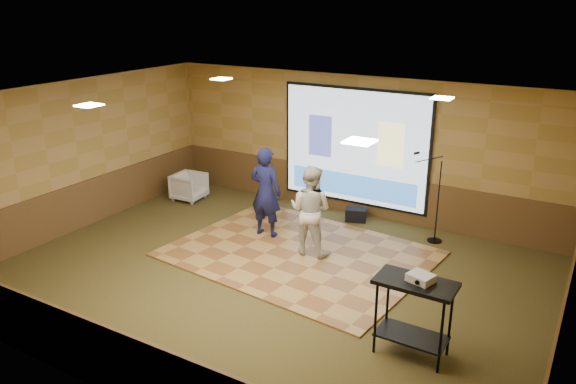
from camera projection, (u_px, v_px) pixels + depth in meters
The scene contains 19 objects.
ground at pixel (269, 276), 9.56m from camera, with size 9.00×9.00×0.00m, color #2E3A1A.
room_shell at pixel (267, 158), 8.87m from camera, with size 9.04×7.04×3.02m.
wainscot_back at pixel (353, 192), 12.24m from camera, with size 9.00×0.04×0.95m, color #533F1B.
wainscot_front at pixel (110, 361), 6.57m from camera, with size 9.00×0.04×0.95m, color #533F1B.
wainscot_left at pixel (84, 204), 11.54m from camera, with size 0.04×7.00×0.95m, color #533F1B.
wainscot_right at pixel (560, 326), 7.27m from camera, with size 0.04×7.00×0.95m, color #533F1B.
projector_screen at pixel (354, 148), 11.88m from camera, with size 3.32×0.06×2.52m.
downlight_nw at pixel (221, 79), 11.10m from camera, with size 0.32×0.32×0.02m, color #FFEBBF.
downlight_ne at pixel (442, 98), 9.00m from camera, with size 0.32×0.32×0.02m, color #FFEBBF.
downlight_sw at pixel (89, 105), 8.41m from camera, with size 0.32×0.32×0.02m, color #FFEBBF.
downlight_se at pixel (360, 141), 6.31m from camera, with size 0.32×0.32×0.02m, color #FFEBBF.
dance_floor at pixel (299, 254), 10.38m from camera, with size 4.50×3.43×0.03m, color #A47A3C.
player_left at pixel (266, 192), 10.88m from camera, with size 0.65×0.43×1.79m, color #151843.
player_right at pixel (310, 210), 10.11m from camera, with size 0.81×0.63×1.67m, color beige.
av_table at pixel (414, 302), 7.25m from camera, with size 1.03×0.54×1.08m.
projector at pixel (421, 278), 7.13m from camera, with size 0.31×0.26×0.10m, color silver.
mic_stand at pixel (434, 217), 10.80m from camera, with size 0.69×0.28×1.75m.
banquet_chair at pixel (189, 187), 13.09m from camera, with size 0.68×0.69×0.63m, color gray.
duffel_bag at pixel (356, 215), 11.90m from camera, with size 0.44×0.29×0.27m, color black.
Camera 1 is at (4.61, -7.21, 4.51)m, focal length 35.00 mm.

